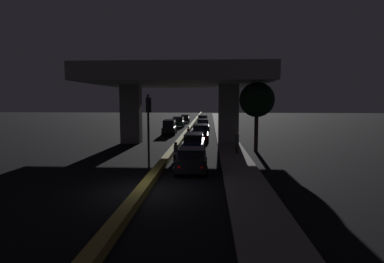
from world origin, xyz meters
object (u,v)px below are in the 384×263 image
car_taxi_yellow_sixth (203,120)px  motorcycle_black_filtering_far (188,133)px  traffic_light_left_of_median (149,119)px  motorcycle_blue_filtering_mid (187,140)px  car_dark_blue_fifth (203,125)px  street_lamp (219,95)px  car_black_lead (192,159)px  car_dark_green_second_oncoming (178,122)px  pedestrian_on_sidewalk (237,142)px  car_dark_blue_second (194,143)px  motorcycle_white_filtering_near (176,153)px  car_dark_red_third (201,132)px  car_grey_fourth (200,130)px  car_black_lead_oncoming (169,127)px  car_black_third_oncoming (185,119)px

car_taxi_yellow_sixth → motorcycle_black_filtering_far: bearing=173.4°
traffic_light_left_of_median → motorcycle_blue_filtering_mid: traffic_light_left_of_median is taller
car_dark_blue_fifth → car_taxi_yellow_sixth: (-0.22, 8.79, 0.09)m
street_lamp → motorcycle_black_filtering_far: bearing=175.2°
car_black_lead → car_taxi_yellow_sixth: size_ratio=1.03×
car_dark_green_second_oncoming → pedestrian_on_sidewalk: size_ratio=2.25×
car_black_lead → car_dark_blue_second: 7.10m
car_dark_blue_fifth → motorcycle_white_filtering_near: 23.38m
car_dark_blue_second → car_dark_red_third: car_dark_red_third is taller
motorcycle_black_filtering_far → car_dark_green_second_oncoming: bearing=13.6°
traffic_light_left_of_median → car_grey_fourth: 20.64m
car_dark_blue_fifth → car_grey_fourth: bearing=175.4°
car_grey_fourth → motorcycle_white_filtering_near: (-1.23, -17.15, -0.12)m
car_dark_red_third → car_dark_green_second_oncoming: car_dark_red_third is taller
motorcycle_black_filtering_far → car_dark_blue_fifth: bearing=-6.4°
street_lamp → car_taxi_yellow_sixth: street_lamp is taller
car_dark_red_third → car_dark_blue_fifth: bearing=-0.2°
car_black_lead_oncoming → motorcycle_black_filtering_far: bearing=33.0°
car_dark_blue_fifth → motorcycle_blue_filtering_mid: (-1.19, -15.99, -0.31)m
car_dark_blue_fifth → car_dark_green_second_oncoming: bearing=34.4°
car_dark_green_second_oncoming → car_black_third_oncoming: car_dark_green_second_oncoming is taller
traffic_light_left_of_median → street_lamp: size_ratio=0.55×
car_dark_red_third → car_grey_fourth: car_dark_red_third is taller
car_dark_green_second_oncoming → car_black_third_oncoming: (0.24, 11.15, -0.12)m
car_black_lead → motorcycle_white_filtering_near: size_ratio=2.36×
car_grey_fourth → motorcycle_white_filtering_near: size_ratio=2.51×
car_dark_blue_second → car_black_lead_oncoming: (-4.10, 14.22, 0.16)m
car_taxi_yellow_sixth → car_black_third_oncoming: size_ratio=0.94×
car_black_lead → car_dark_red_third: 14.59m
car_dark_blue_fifth → pedestrian_on_sidewalk: bearing=-173.2°
car_taxi_yellow_sixth → car_grey_fourth: bearing=177.6°
car_black_lead → car_taxi_yellow_sixth: (-0.17, 35.26, 0.24)m
car_black_lead → pedestrian_on_sidewalk: pedestrian_on_sidewalk is taller
car_taxi_yellow_sixth → car_dark_blue_fifth: bearing=179.0°
motorcycle_white_filtering_near → traffic_light_left_of_median: bearing=158.3°
car_black_lead_oncoming → motorcycle_white_filtering_near: size_ratio=2.44×
car_grey_fourth → pedestrian_on_sidewalk: (3.59, -14.28, 0.32)m
car_dark_red_third → pedestrian_on_sidewalk: (3.30, -8.58, 0.07)m
car_dark_blue_second → motorcycle_black_filtering_far: size_ratio=2.45×
traffic_light_left_of_median → pedestrian_on_sidewalk: (6.18, 6.03, -2.29)m
car_black_lead_oncoming → motorcycle_black_filtering_far: 4.97m
street_lamp → car_dark_blue_second: 11.05m
car_dark_blue_fifth → street_lamp: bearing=-170.0°
car_taxi_yellow_sixth → car_black_third_oncoming: 8.95m
motorcycle_black_filtering_far → traffic_light_left_of_median: bearing=178.8°
car_black_third_oncoming → car_black_lead: bearing=3.3°
motorcycle_black_filtering_far → car_taxi_yellow_sixth: bearing=-1.1°
car_grey_fourth → car_dark_red_third: bearing=-176.3°
traffic_light_left_of_median → car_dark_blue_fifth: traffic_light_left_of_median is taller
car_black_lead → car_grey_fourth: 20.28m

